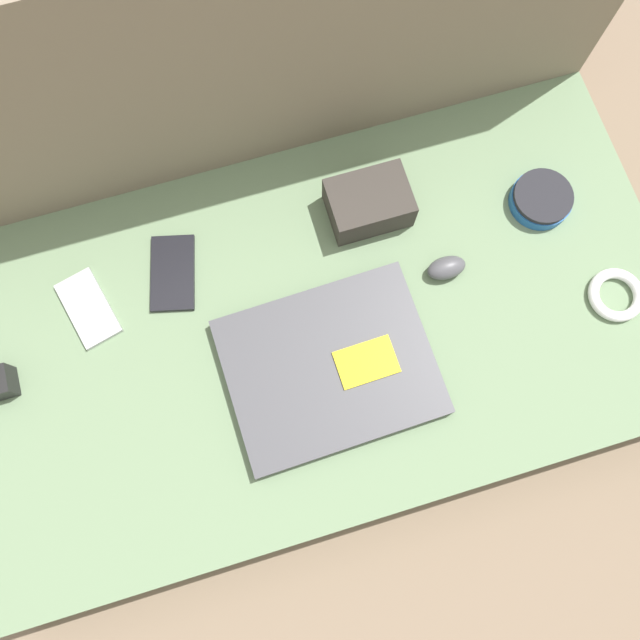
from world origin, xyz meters
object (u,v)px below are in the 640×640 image
phone_silver (88,308)px  camera_pouch (369,203)px  phone_black (173,273)px  computer_mouse (446,268)px  speaker_puck (541,199)px  laptop (330,367)px

phone_silver → camera_pouch: camera_pouch is taller
phone_black → computer_mouse: bearing=-2.2°
speaker_puck → phone_silver: speaker_puck is taller
computer_mouse → speaker_puck: (0.19, 0.07, -0.00)m
laptop → phone_black: size_ratio=2.30×
speaker_puck → camera_pouch: 0.28m
computer_mouse → phone_silver: (-0.56, 0.10, -0.01)m
phone_silver → phone_black: 0.14m
laptop → camera_pouch: bearing=58.2°
laptop → speaker_puck: 0.44m
phone_black → speaker_puck: bearing=8.9°
laptop → speaker_puck: speaker_puck is taller
speaker_puck → phone_silver: 0.75m
laptop → phone_black: 0.29m
camera_pouch → phone_black: bearing=-177.5°
speaker_puck → laptop: bearing=-157.9°
phone_black → camera_pouch: camera_pouch is taller
phone_black → phone_silver: bearing=-158.5°
laptop → phone_silver: 0.39m
laptop → phone_silver: (-0.34, 0.20, -0.01)m
computer_mouse → phone_black: bearing=163.8°
camera_pouch → phone_silver: bearing=-175.9°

